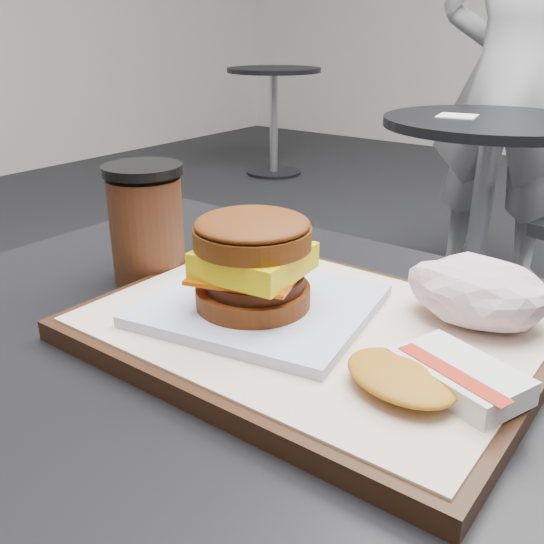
{
  "coord_description": "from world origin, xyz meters",
  "views": [
    {
      "loc": [
        0.28,
        -0.36,
        1.03
      ],
      "look_at": [
        -0.0,
        0.01,
        0.83
      ],
      "focal_mm": 40.0,
      "sensor_mm": 36.0,
      "label": 1
    }
  ],
  "objects": [
    {
      "name": "crumpled_wrapper",
      "position": [
        0.14,
        0.12,
        0.82
      ],
      "size": [
        0.12,
        0.09,
        0.05
      ],
      "primitive_type": null,
      "color": "silver",
      "rests_on": "serving_tray"
    },
    {
      "name": "patron",
      "position": [
        -0.47,
        2.2,
        0.83
      ],
      "size": [
        0.64,
        0.45,
        1.66
      ],
      "primitive_type": "imported",
      "rotation": [
        0.0,
        0.0,
        3.23
      ],
      "color": "#BCBCC1",
      "rests_on": "ground"
    },
    {
      "name": "neighbor_table",
      "position": [
        -0.35,
        1.65,
        0.55
      ],
      "size": [
        0.7,
        0.7,
        0.75
      ],
      "color": "black",
      "rests_on": "ground"
    },
    {
      "name": "napkin",
      "position": [
        -0.46,
        1.61,
        0.75
      ],
      "size": [
        0.14,
        0.14,
        0.0
      ],
      "primitive_type": "cube",
      "rotation": [
        0.0,
        0.0,
        0.19
      ],
      "color": "white",
      "rests_on": "neighbor_table"
    },
    {
      "name": "breakfast_sandwich",
      "position": [
        -0.02,
        0.01,
        0.83
      ],
      "size": [
        0.22,
        0.2,
        0.09
      ],
      "color": "white",
      "rests_on": "serving_tray"
    },
    {
      "name": "hash_brown",
      "position": [
        0.15,
        -0.01,
        0.8
      ],
      "size": [
        0.13,
        0.11,
        0.02
      ],
      "color": "silver",
      "rests_on": "serving_tray"
    },
    {
      "name": "bg_table_mid",
      "position": [
        -2.4,
        3.2,
        0.56
      ],
      "size": [
        0.66,
        0.66,
        0.75
      ],
      "color": "black",
      "rests_on": "ground"
    },
    {
      "name": "coffee_cup",
      "position": [
        -0.2,
        0.04,
        0.83
      ],
      "size": [
        0.08,
        0.08,
        0.12
      ],
      "color": "#452010",
      "rests_on": "customer_table"
    },
    {
      "name": "serving_tray",
      "position": [
        0.02,
        0.03,
        0.78
      ],
      "size": [
        0.38,
        0.28,
        0.02
      ],
      "color": "black",
      "rests_on": "customer_table"
    },
    {
      "name": "customer_table",
      "position": [
        0.0,
        0.0,
        0.58
      ],
      "size": [
        0.8,
        0.6,
        0.77
      ],
      "color": "#A5A5AA",
      "rests_on": "ground"
    }
  ]
}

